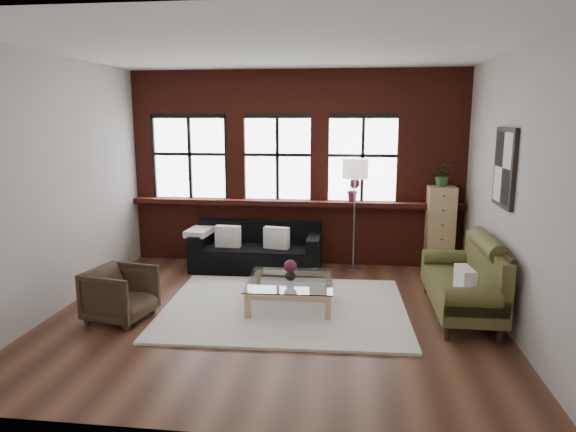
# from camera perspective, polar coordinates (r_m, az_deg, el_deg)

# --- Properties ---
(floor) EXTENTS (5.50, 5.50, 0.00)m
(floor) POSITION_cam_1_polar(r_m,az_deg,el_deg) (6.56, -1.53, -10.90)
(floor) COLOR #462719
(floor) RESTS_ON ground
(ceiling) EXTENTS (5.50, 5.50, 0.00)m
(ceiling) POSITION_cam_1_polar(r_m,az_deg,el_deg) (6.14, -1.69, 18.06)
(ceiling) COLOR white
(ceiling) RESTS_ON ground
(wall_back) EXTENTS (5.50, 0.00, 5.50)m
(wall_back) POSITION_cam_1_polar(r_m,az_deg,el_deg) (8.61, 0.88, 5.33)
(wall_back) COLOR #B8B3AC
(wall_back) RESTS_ON ground
(wall_front) EXTENTS (5.50, 0.00, 5.50)m
(wall_front) POSITION_cam_1_polar(r_m,az_deg,el_deg) (3.73, -7.34, -2.09)
(wall_front) COLOR #B8B3AC
(wall_front) RESTS_ON ground
(wall_left) EXTENTS (0.00, 5.00, 5.00)m
(wall_left) POSITION_cam_1_polar(r_m,az_deg,el_deg) (7.10, -24.18, 3.19)
(wall_left) COLOR #B8B3AC
(wall_left) RESTS_ON ground
(wall_right) EXTENTS (0.00, 5.00, 5.00)m
(wall_right) POSITION_cam_1_polar(r_m,az_deg,el_deg) (6.35, 23.77, 2.43)
(wall_right) COLOR #B8B3AC
(wall_right) RESTS_ON ground
(brick_backwall) EXTENTS (5.50, 0.12, 3.20)m
(brick_backwall) POSITION_cam_1_polar(r_m,az_deg,el_deg) (8.55, 0.84, 5.29)
(brick_backwall) COLOR #5E2016
(brick_backwall) RESTS_ON floor
(sill_ledge) EXTENTS (5.50, 0.30, 0.08)m
(sill_ledge) POSITION_cam_1_polar(r_m,az_deg,el_deg) (8.53, 0.76, 1.49)
(sill_ledge) COLOR #5E2016
(sill_ledge) RESTS_ON brick_backwall
(window_left) EXTENTS (1.38, 0.10, 1.50)m
(window_left) POSITION_cam_1_polar(r_m,az_deg,el_deg) (8.92, -10.80, 6.30)
(window_left) COLOR black
(window_left) RESTS_ON brick_backwall
(window_mid) EXTENTS (1.38, 0.10, 1.50)m
(window_mid) POSITION_cam_1_polar(r_m,az_deg,el_deg) (8.58, -1.16, 6.32)
(window_mid) COLOR black
(window_mid) RESTS_ON brick_backwall
(window_right) EXTENTS (1.38, 0.10, 1.50)m
(window_right) POSITION_cam_1_polar(r_m,az_deg,el_deg) (8.50, 8.28, 6.16)
(window_right) COLOR black
(window_right) RESTS_ON brick_backwall
(wall_poster) EXTENTS (0.05, 0.74, 0.94)m
(wall_poster) POSITION_cam_1_polar(r_m,az_deg,el_deg) (6.60, 22.95, 4.96)
(wall_poster) COLOR black
(wall_poster) RESTS_ON wall_right
(shag_rug) EXTENTS (3.17, 2.53, 0.03)m
(shag_rug) POSITION_cam_1_polar(r_m,az_deg,el_deg) (6.72, -0.37, -10.18)
(shag_rug) COLOR silver
(shag_rug) RESTS_ON floor
(dark_sofa) EXTENTS (2.06, 0.83, 0.75)m
(dark_sofa) POSITION_cam_1_polar(r_m,az_deg,el_deg) (8.32, -3.53, -3.48)
(dark_sofa) COLOR black
(dark_sofa) RESTS_ON floor
(pillow_a) EXTENTS (0.41, 0.16, 0.34)m
(pillow_a) POSITION_cam_1_polar(r_m,az_deg,el_deg) (8.27, -6.68, -2.26)
(pillow_a) COLOR white
(pillow_a) RESTS_ON dark_sofa
(pillow_b) EXTENTS (0.42, 0.21, 0.34)m
(pillow_b) POSITION_cam_1_polar(r_m,az_deg,el_deg) (8.12, -1.28, -2.43)
(pillow_b) COLOR white
(pillow_b) RESTS_ON dark_sofa
(vintage_settee) EXTENTS (0.82, 1.85, 0.99)m
(vintage_settee) POSITION_cam_1_polar(r_m,az_deg,el_deg) (6.75, 18.67, -6.40)
(vintage_settee) COLOR #4F4F24
(vintage_settee) RESTS_ON floor
(pillow_settee) EXTENTS (0.18, 0.39, 0.34)m
(pillow_settee) POSITION_cam_1_polar(r_m,az_deg,el_deg) (6.17, 19.04, -6.98)
(pillow_settee) COLOR white
(pillow_settee) RESTS_ON vintage_settee
(armchair) EXTENTS (0.84, 0.82, 0.65)m
(armchair) POSITION_cam_1_polar(r_m,az_deg,el_deg) (6.62, -18.11, -8.24)
(armchair) COLOR #35261A
(armchair) RESTS_ON floor
(coffee_table) EXTENTS (1.14, 1.14, 0.37)m
(coffee_table) POSITION_cam_1_polar(r_m,az_deg,el_deg) (6.77, 0.27, -8.60)
(coffee_table) COLOR tan
(coffee_table) RESTS_ON shag_rug
(vase) EXTENTS (0.17, 0.17, 0.15)m
(vase) POSITION_cam_1_polar(r_m,az_deg,el_deg) (6.69, 0.27, -6.51)
(vase) COLOR #B2B2B2
(vase) RESTS_ON coffee_table
(flowers) EXTENTS (0.17, 0.17, 0.17)m
(flowers) POSITION_cam_1_polar(r_m,az_deg,el_deg) (6.66, 0.27, -5.60)
(flowers) COLOR maroon
(flowers) RESTS_ON vase
(drawer_chest) EXTENTS (0.42, 0.42, 1.37)m
(drawer_chest) POSITION_cam_1_polar(r_m,az_deg,el_deg) (8.53, 16.50, -1.40)
(drawer_chest) COLOR tan
(drawer_chest) RESTS_ON floor
(potted_plant_top) EXTENTS (0.35, 0.31, 0.36)m
(potted_plant_top) POSITION_cam_1_polar(r_m,az_deg,el_deg) (8.39, 16.82, 4.38)
(potted_plant_top) COLOR #2D5923
(potted_plant_top) RESTS_ON drawer_chest
(floor_lamp) EXTENTS (0.40, 0.40, 1.94)m
(floor_lamp) POSITION_cam_1_polar(r_m,az_deg,el_deg) (8.26, 7.38, 0.60)
(floor_lamp) COLOR #A5A5A8
(floor_lamp) RESTS_ON floor
(sill_plant) EXTENTS (0.27, 0.25, 0.39)m
(sill_plant) POSITION_cam_1_polar(r_m,az_deg,el_deg) (8.42, 7.30, 2.89)
(sill_plant) COLOR maroon
(sill_plant) RESTS_ON sill_ledge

